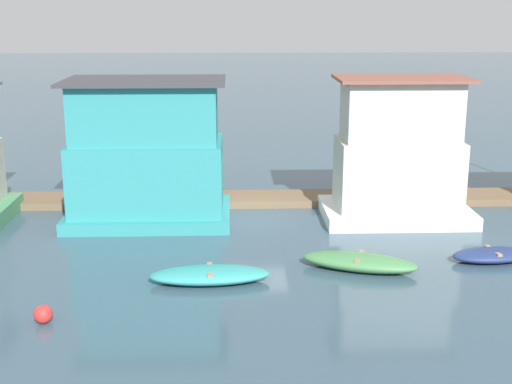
# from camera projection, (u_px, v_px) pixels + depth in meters

# --- Properties ---
(ground_plane) EXTENTS (200.00, 200.00, 0.00)m
(ground_plane) POSITION_uv_depth(u_px,v_px,m) (255.00, 220.00, 27.90)
(ground_plane) COLOR #385160
(dock_walkway) EXTENTS (42.40, 2.00, 0.30)m
(dock_walkway) POSITION_uv_depth(u_px,v_px,m) (253.00, 199.00, 30.35)
(dock_walkway) COLOR brown
(dock_walkway) RESTS_ON ground_plane
(houseboat_teal) EXTENTS (6.27, 4.07, 5.48)m
(houseboat_teal) POSITION_uv_depth(u_px,v_px,m) (147.00, 155.00, 27.23)
(houseboat_teal) COLOR teal
(houseboat_teal) RESTS_ON ground_plane
(houseboat_white) EXTENTS (5.71, 3.69, 5.54)m
(houseboat_white) POSITION_uv_depth(u_px,v_px,m) (398.00, 157.00, 27.47)
(houseboat_white) COLOR white
(houseboat_white) RESTS_ON ground_plane
(dinghy_teal) EXTENTS (3.71, 1.52, 0.48)m
(dinghy_teal) POSITION_uv_depth(u_px,v_px,m) (210.00, 275.00, 21.59)
(dinghy_teal) COLOR teal
(dinghy_teal) RESTS_ON ground_plane
(dinghy_green) EXTENTS (3.87, 2.39, 0.53)m
(dinghy_green) POSITION_uv_depth(u_px,v_px,m) (359.00, 262.00, 22.60)
(dinghy_green) COLOR #47844C
(dinghy_green) RESTS_ON ground_plane
(dinghy_navy) EXTENTS (2.86, 1.49, 0.42)m
(dinghy_navy) POSITION_uv_depth(u_px,v_px,m) (493.00, 255.00, 23.39)
(dinghy_navy) COLOR navy
(dinghy_navy) RESTS_ON ground_plane
(mooring_post_far_left) EXTENTS (0.28, 0.28, 1.54)m
(mooring_post_far_left) POSITION_uv_depth(u_px,v_px,m) (86.00, 194.00, 28.76)
(mooring_post_far_left) COLOR brown
(mooring_post_far_left) RESTS_ON ground_plane
(buoy_red) EXTENTS (0.50, 0.50, 0.50)m
(buoy_red) POSITION_uv_depth(u_px,v_px,m) (43.00, 314.00, 18.82)
(buoy_red) COLOR red
(buoy_red) RESTS_ON ground_plane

